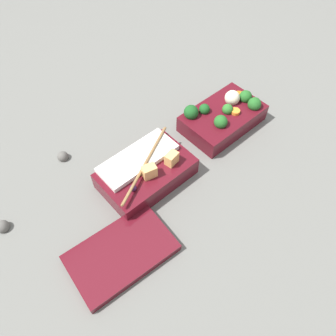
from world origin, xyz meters
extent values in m
plane|color=slate|center=(0.00, 0.00, 0.00)|extent=(3.00, 3.00, 0.00)
cube|color=#510F19|center=(-0.12, -0.01, 0.02)|extent=(0.20, 0.13, 0.05)
sphere|color=#19511E|center=(-0.05, -0.05, 0.06)|extent=(0.04, 0.04, 0.04)
sphere|color=#236023|center=(-0.19, 0.00, 0.06)|extent=(0.03, 0.03, 0.03)
sphere|color=#236023|center=(-0.08, 0.02, 0.06)|extent=(0.03, 0.03, 0.03)
sphere|color=#19511E|center=(-0.08, -0.04, 0.05)|extent=(0.03, 0.03, 0.03)
sphere|color=#2D7028|center=(-0.13, 0.00, 0.05)|extent=(0.03, 0.03, 0.03)
sphere|color=#236023|center=(-0.19, 0.03, 0.06)|extent=(0.03, 0.03, 0.03)
cylinder|color=orange|center=(-0.19, -0.02, 0.05)|extent=(0.03, 0.03, 0.01)
cylinder|color=orange|center=(-0.14, 0.02, 0.05)|extent=(0.03, 0.03, 0.01)
sphere|color=beige|center=(-0.16, -0.02, 0.06)|extent=(0.04, 0.04, 0.04)
cube|color=#510F19|center=(0.14, 0.00, 0.02)|extent=(0.20, 0.13, 0.05)
cube|color=white|center=(0.14, -0.03, 0.05)|extent=(0.18, 0.07, 0.01)
cube|color=#EAB266|center=(0.09, 0.03, 0.06)|extent=(0.03, 0.02, 0.03)
cube|color=#EAB266|center=(0.14, 0.02, 0.06)|extent=(0.03, 0.03, 0.03)
sphere|color=#381942|center=(0.19, 0.03, 0.05)|extent=(0.01, 0.01, 0.01)
cylinder|color=olive|center=(0.14, 0.00, 0.06)|extent=(0.20, 0.10, 0.01)
cylinder|color=olive|center=(0.13, 0.00, 0.06)|extent=(0.20, 0.10, 0.01)
cube|color=#510F19|center=(0.29, 0.11, 0.01)|extent=(0.21, 0.14, 0.02)
sphere|color=#595651|center=(0.43, -0.10, 0.01)|extent=(0.03, 0.03, 0.03)
sphere|color=#595651|center=(0.25, -0.18, 0.01)|extent=(0.03, 0.03, 0.03)
camera|label=1|loc=(0.38, 0.35, 0.61)|focal=35.00mm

